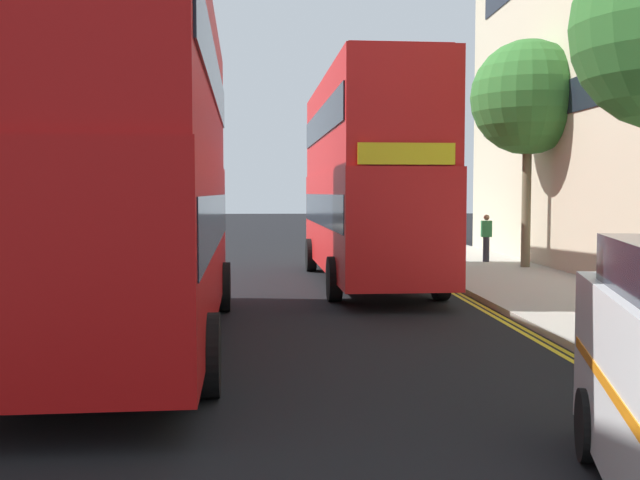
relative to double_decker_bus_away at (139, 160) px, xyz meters
The scene contains 8 objects.
sidewalk_right 10.05m from the double_decker_bus_away, 22.48° to the left, with size 4.00×80.00×0.14m, color #ADA89E.
kerb_line_outer 7.61m from the double_decker_bus_away, 13.88° to the left, with size 0.10×56.00×0.01m, color yellow.
kerb_line_inner 7.47m from the double_decker_bus_away, 14.20° to the left, with size 0.10×56.00×0.01m, color yellow.
double_decker_bus_away is the anchor object (origin of this frame).
double_decker_bus_oncoming 9.37m from the double_decker_bus_away, 59.88° to the left, with size 3.05×10.88×5.64m.
pedestrian_far 16.06m from the double_decker_bus_away, 53.72° to the left, with size 0.34×0.22×1.62m.
street_tree_near 26.85m from the double_decker_bus_away, 71.30° to the left, with size 3.71×3.71×8.53m.
street_tree_far 15.17m from the double_decker_bus_away, 47.21° to the left, with size 3.60×3.60×7.16m.
Camera 1 is at (-0.15, -0.07, 2.50)m, focal length 42.10 mm.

